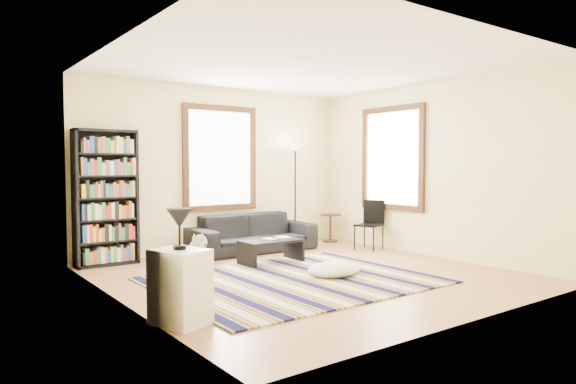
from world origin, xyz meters
TOP-DOWN VIEW (x-y plane):
  - floor at (0.00, 0.00)m, footprint 5.00×5.00m
  - ceiling at (0.00, 0.00)m, footprint 5.00×5.00m
  - wall_back at (0.00, 2.55)m, footprint 5.00×0.10m
  - wall_front at (0.00, -2.55)m, footprint 5.00×0.10m
  - wall_left at (-2.55, 0.00)m, footprint 0.10×5.00m
  - wall_right at (2.55, 0.00)m, footprint 0.10×5.00m
  - window_back at (0.00, 2.47)m, footprint 1.20×0.06m
  - window_right at (2.47, 0.80)m, footprint 0.06×1.20m
  - rug at (-0.38, -0.14)m, footprint 3.36×2.68m
  - sofa at (0.39, 2.05)m, footprint 2.20×0.89m
  - bookshelf at (-1.99, 2.32)m, footprint 0.90×0.30m
  - coffee_table at (0.04, 0.99)m, footprint 1.02×0.81m
  - book_a at (-0.06, 0.99)m, footprint 0.22×0.17m
  - book_b at (0.19, 1.04)m, footprint 0.24×0.29m
  - floor_cushion at (0.21, -0.25)m, footprint 0.82×0.64m
  - floor_lamp at (1.37, 2.15)m, footprint 0.38×0.38m
  - side_table at (2.20, 2.12)m, footprint 0.52×0.52m
  - folding_chair at (2.15, 1.04)m, footprint 0.53×0.51m
  - white_cabinet at (-2.30, -0.94)m, footprint 0.52×0.59m
  - table_lamp at (-2.30, -0.94)m, footprint 0.31×0.31m
  - dog at (-1.17, 1.13)m, footprint 0.42×0.56m

SIDE VIEW (x-z plane):
  - floor at x=0.00m, z-range -0.10..0.00m
  - rug at x=-0.38m, z-range 0.00..0.02m
  - floor_cushion at x=0.21m, z-range 0.00..0.19m
  - coffee_table at x=0.04m, z-range 0.00..0.36m
  - dog at x=-1.17m, z-range 0.00..0.53m
  - side_table at x=2.20m, z-range 0.00..0.54m
  - sofa at x=0.39m, z-range 0.00..0.64m
  - white_cabinet at x=-2.30m, z-range 0.00..0.70m
  - book_b at x=0.19m, z-range 0.36..0.38m
  - book_a at x=-0.06m, z-range 0.36..0.38m
  - folding_chair at x=2.15m, z-range 0.00..0.86m
  - table_lamp at x=-2.30m, z-range 0.70..1.08m
  - floor_lamp at x=1.37m, z-range 0.00..1.86m
  - bookshelf at x=-1.99m, z-range 0.00..2.00m
  - wall_back at x=0.00m, z-range 0.00..2.80m
  - wall_front at x=0.00m, z-range 0.00..2.80m
  - wall_left at x=-2.55m, z-range 0.00..2.80m
  - wall_right at x=2.55m, z-range 0.00..2.80m
  - window_back at x=0.00m, z-range 0.80..2.40m
  - window_right at x=2.47m, z-range 0.80..2.40m
  - ceiling at x=0.00m, z-range 2.80..2.90m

